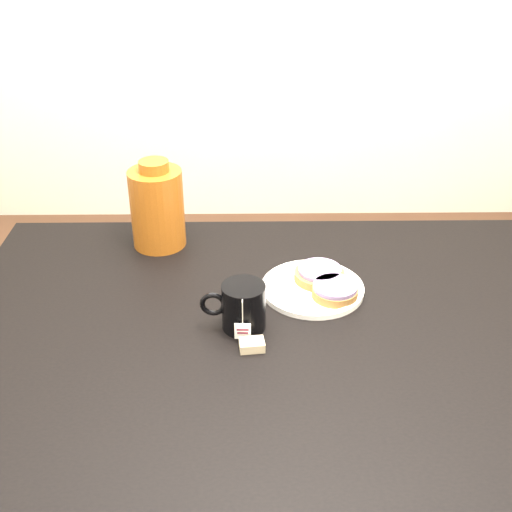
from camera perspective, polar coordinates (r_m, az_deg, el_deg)
name	(u,v)px	position (r m, az deg, el deg)	size (l,w,h in m)	color
table	(311,364)	(1.28, 4.94, -9.53)	(1.40, 0.90, 0.75)	black
plate	(313,287)	(1.33, 5.05, -2.80)	(0.21, 0.21, 0.02)	white
bagel_back	(319,274)	(1.35, 5.67, -1.61)	(0.14, 0.14, 0.03)	brown
bagel_front	(335,291)	(1.30, 7.03, -3.07)	(0.10, 0.10, 0.03)	brown
mug	(243,306)	(1.20, -1.21, -4.50)	(0.13, 0.09, 0.09)	black
teabag_pouch	(252,345)	(1.17, -0.37, -7.91)	(0.04, 0.03, 0.02)	#C6B793
bagel_package	(157,207)	(1.48, -8.78, 4.33)	(0.16, 0.16, 0.21)	#67300D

